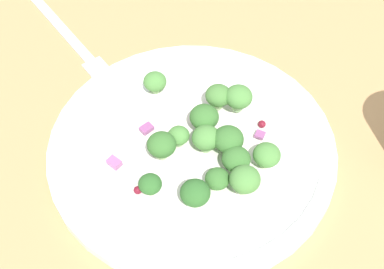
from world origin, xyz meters
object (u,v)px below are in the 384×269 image
(plate, at_px, (192,146))
(broccoli_floret_1, at_px, (206,138))
(broccoli_floret_0, at_px, (204,117))
(broccoli_floret_2, at_px, (267,155))
(fork, at_px, (72,39))

(plate, bearing_deg, broccoli_floret_1, -124.75)
(broccoli_floret_0, distance_m, broccoli_floret_2, 0.07)
(plate, relative_size, broccoli_floret_0, 9.73)
(broccoli_floret_0, bearing_deg, plate, 140.30)
(fork, bearing_deg, plate, -143.16)
(broccoli_floret_0, xyz_separation_m, broccoli_floret_1, (-0.03, 0.00, -0.00))
(broccoli_floret_2, bearing_deg, fork, 43.91)
(broccoli_floret_0, distance_m, fork, 0.22)
(broccoli_floret_2, distance_m, fork, 0.29)
(broccoli_floret_1, xyz_separation_m, fork, (0.18, 0.14, -0.03))
(broccoli_floret_1, height_order, broccoli_floret_2, broccoli_floret_1)
(plate, relative_size, broccoli_floret_1, 10.23)
(broccoli_floret_0, relative_size, broccoli_floret_2, 1.10)
(broccoli_floret_1, distance_m, broccoli_floret_2, 0.06)
(plate, bearing_deg, fork, 36.84)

